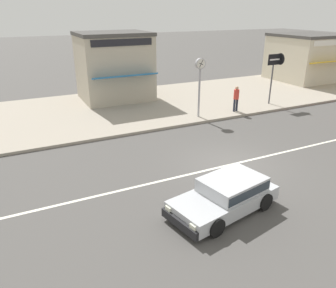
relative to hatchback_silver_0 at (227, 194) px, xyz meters
name	(u,v)px	position (x,y,z in m)	size (l,w,h in m)	color
ground_plane	(231,164)	(2.23, 2.73, -0.59)	(160.00, 160.00, 0.00)	#4C4947
lane_centre_stripe	(231,164)	(2.23, 2.73, -0.59)	(50.40, 0.14, 0.01)	silver
kerb_strip	(143,105)	(2.23, 13.02, -0.51)	(68.00, 10.00, 0.15)	#9E9384
hatchback_silver_0	(227,194)	(0.00, 0.00, 0.00)	(4.09, 2.39, 1.10)	#B7BABF
street_clock	(200,74)	(4.23, 8.91, 2.15)	(0.62, 0.22, 3.52)	#9E9EA3
arrow_signboard	(280,61)	(10.76, 9.30, 2.43)	(1.40, 0.77, 3.41)	#4C4C51
pedestrian_mid_kerb	(236,97)	(6.97, 8.84, 0.51)	(0.34, 0.34, 1.63)	#232838
shopfront_corner_warung	(114,66)	(1.03, 15.41, 1.91)	(4.91, 4.93, 4.69)	#B2A893
shopfront_mid_block	(306,57)	(19.03, 14.53, 1.61)	(5.59, 6.12, 4.09)	beige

